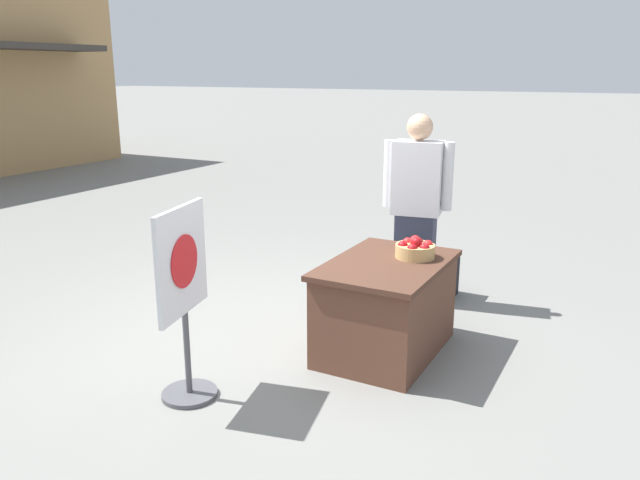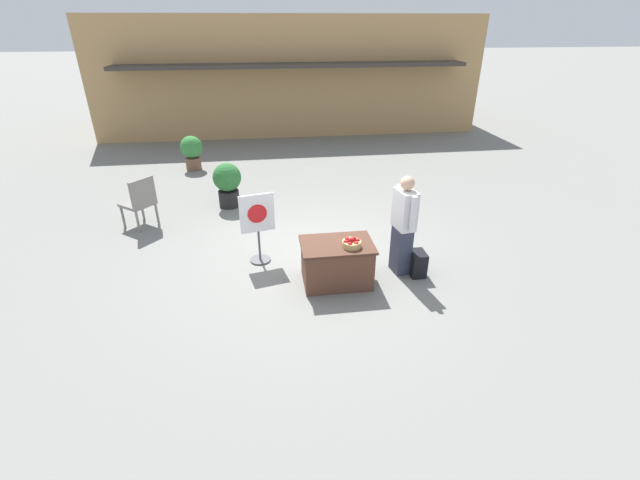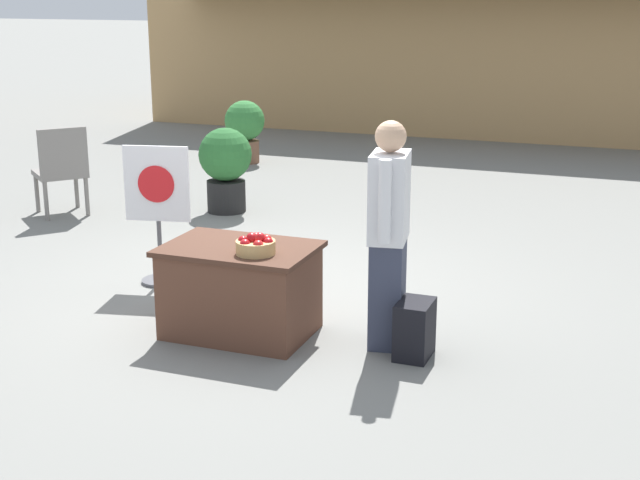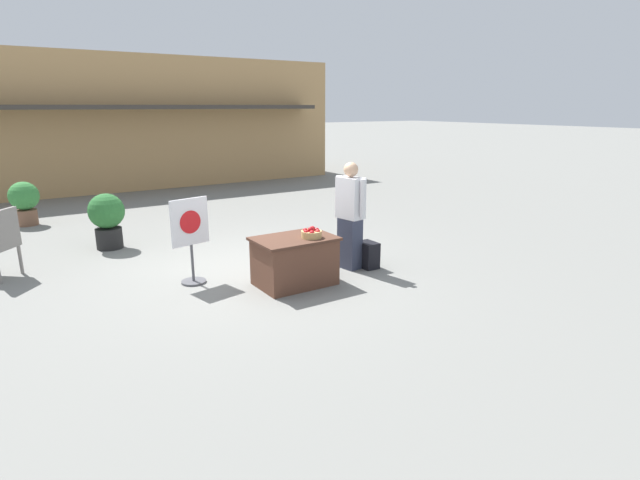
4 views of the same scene
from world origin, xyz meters
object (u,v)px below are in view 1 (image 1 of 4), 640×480
(backpack, at_px, (438,273))
(apple_basket, at_px, (415,249))
(poster_board, at_px, (184,297))
(person_visitor, at_px, (416,209))
(display_table, at_px, (386,307))

(backpack, bearing_deg, apple_basket, -171.60)
(backpack, distance_m, poster_board, 2.76)
(apple_basket, height_order, backpack, apple_basket)
(apple_basket, relative_size, person_visitor, 0.17)
(apple_basket, bearing_deg, display_table, 145.61)
(display_table, xyz_separation_m, person_visitor, (1.12, 0.18, 0.51))
(backpack, bearing_deg, poster_board, 162.32)
(poster_board, bearing_deg, display_table, 42.25)
(backpack, bearing_deg, person_visitor, 149.60)
(poster_board, bearing_deg, apple_basket, 42.36)
(person_visitor, distance_m, poster_board, 2.44)
(display_table, bearing_deg, apple_basket, -34.39)
(apple_basket, height_order, poster_board, poster_board)
(person_visitor, height_order, backpack, person_visitor)
(display_table, relative_size, poster_board, 0.91)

